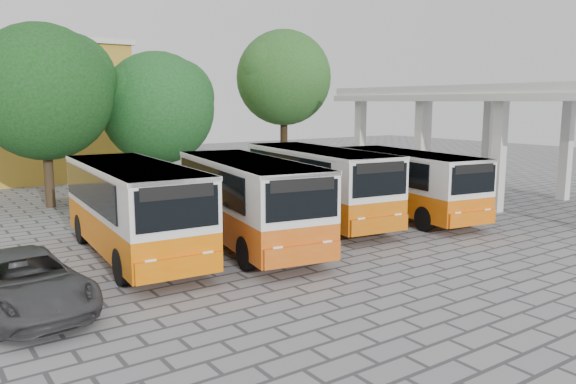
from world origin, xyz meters
TOP-DOWN VIEW (x-y plane):
  - ground at (0.00, 0.00)m, footprint 90.00×90.00m
  - terminal_shelter at (10.50, 4.00)m, footprint 6.80×15.80m
  - bus_far_left at (-7.33, 3.83)m, footprint 2.92×7.98m
  - bus_centre_left at (-3.81, 2.99)m, footprint 3.65×8.16m
  - bus_centre_right at (0.26, 4.53)m, footprint 3.43×8.22m
  - bus_far_right at (3.87, 3.28)m, footprint 3.33×7.64m
  - tree_left at (-7.48, 13.99)m, footprint 6.23×5.93m
  - tree_middle at (-1.96, 14.75)m, footprint 5.93×5.65m
  - tree_right at (6.68, 16.09)m, footprint 6.01×5.73m
  - parked_car at (-10.93, 0.89)m, footprint 2.63×4.93m

SIDE VIEW (x-z plane):
  - ground at x=0.00m, z-range 0.00..0.00m
  - parked_car at x=-10.93m, z-range 0.00..1.32m
  - bus_far_right at x=3.87m, z-range 0.21..2.86m
  - bus_far_left at x=-7.33m, z-range 0.22..3.05m
  - bus_centre_left at x=-3.81m, z-range 0.22..3.05m
  - bus_centre_right at x=0.26m, z-range 0.23..3.09m
  - tree_middle at x=-1.96m, z-range 0.95..8.12m
  - terminal_shelter at x=10.50m, z-range 2.21..7.61m
  - tree_left at x=-7.48m, z-range 1.25..9.30m
  - tree_right at x=6.68m, z-range 1.80..10.77m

